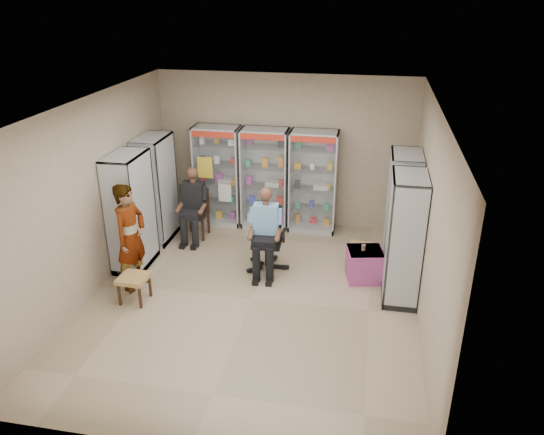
% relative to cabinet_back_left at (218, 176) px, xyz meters
% --- Properties ---
extents(floor, '(6.00, 6.00, 0.00)m').
position_rel_cabinet_back_left_xyz_m(floor, '(1.30, -2.73, -1.00)').
color(floor, tan).
rests_on(floor, ground).
extents(room_shell, '(5.02, 6.02, 3.01)m').
position_rel_cabinet_back_left_xyz_m(room_shell, '(1.30, -2.73, 0.97)').
color(room_shell, tan).
rests_on(room_shell, ground).
extents(cabinet_back_left, '(0.90, 0.50, 2.00)m').
position_rel_cabinet_back_left_xyz_m(cabinet_back_left, '(0.00, 0.00, 0.00)').
color(cabinet_back_left, '#B8BBC0').
rests_on(cabinet_back_left, floor).
extents(cabinet_back_mid, '(0.90, 0.50, 2.00)m').
position_rel_cabinet_back_left_xyz_m(cabinet_back_mid, '(0.95, 0.00, 0.00)').
color(cabinet_back_mid, '#9FA3A6').
rests_on(cabinet_back_mid, floor).
extents(cabinet_back_right, '(0.90, 0.50, 2.00)m').
position_rel_cabinet_back_left_xyz_m(cabinet_back_right, '(1.90, 0.00, 0.00)').
color(cabinet_back_right, '#A2A5A9').
rests_on(cabinet_back_right, floor).
extents(cabinet_right_far, '(0.90, 0.50, 2.00)m').
position_rel_cabinet_back_left_xyz_m(cabinet_right_far, '(3.53, -1.13, 0.00)').
color(cabinet_right_far, silver).
rests_on(cabinet_right_far, floor).
extents(cabinet_right_near, '(0.90, 0.50, 2.00)m').
position_rel_cabinet_back_left_xyz_m(cabinet_right_near, '(3.53, -2.23, 0.00)').
color(cabinet_right_near, '#ADB0B5').
rests_on(cabinet_right_near, floor).
extents(cabinet_left_far, '(0.90, 0.50, 2.00)m').
position_rel_cabinet_back_left_xyz_m(cabinet_left_far, '(-0.93, -0.93, 0.00)').
color(cabinet_left_far, '#A5A6AC').
rests_on(cabinet_left_far, floor).
extents(cabinet_left_near, '(0.90, 0.50, 2.00)m').
position_rel_cabinet_back_left_xyz_m(cabinet_left_near, '(-0.93, -2.03, 0.00)').
color(cabinet_left_near, '#A0A2A7').
rests_on(cabinet_left_near, floor).
extents(wooden_chair, '(0.42, 0.42, 0.94)m').
position_rel_cabinet_back_left_xyz_m(wooden_chair, '(-0.25, -0.73, -0.53)').
color(wooden_chair, '#322013').
rests_on(wooden_chair, floor).
extents(seated_customer, '(0.44, 0.60, 1.34)m').
position_rel_cabinet_back_left_xyz_m(seated_customer, '(-0.25, -0.78, -0.33)').
color(seated_customer, black).
rests_on(seated_customer, floor).
extents(office_chair, '(0.64, 0.64, 1.11)m').
position_rel_cabinet_back_left_xyz_m(office_chair, '(1.33, -1.73, -0.45)').
color(office_chair, black).
rests_on(office_chair, floor).
extents(seated_shopkeeper, '(0.50, 0.67, 1.41)m').
position_rel_cabinet_back_left_xyz_m(seated_shopkeeper, '(1.33, -1.78, -0.29)').
color(seated_shopkeeper, '#6EA7D9').
rests_on(seated_shopkeeper, floor).
extents(pink_trunk, '(0.65, 0.63, 0.53)m').
position_rel_cabinet_back_left_xyz_m(pink_trunk, '(2.98, -1.78, -0.74)').
color(pink_trunk, '#AD4583').
rests_on(pink_trunk, floor).
extents(tea_glass, '(0.07, 0.07, 0.10)m').
position_rel_cabinet_back_left_xyz_m(tea_glass, '(2.95, -1.78, -0.42)').
color(tea_glass, '#592907').
rests_on(tea_glass, pink_trunk).
extents(woven_stool_a, '(0.41, 0.41, 0.37)m').
position_rel_cabinet_back_left_xyz_m(woven_stool_a, '(2.89, -1.29, -0.81)').
color(woven_stool_a, '#A17D44').
rests_on(woven_stool_a, floor).
extents(woven_stool_b, '(0.45, 0.45, 0.43)m').
position_rel_cabinet_back_left_xyz_m(woven_stool_b, '(-0.47, -3.11, -0.79)').
color(woven_stool_b, olive).
rests_on(woven_stool_b, floor).
extents(standing_man, '(0.55, 0.71, 1.75)m').
position_rel_cabinet_back_left_xyz_m(standing_man, '(-0.65, -2.69, -0.13)').
color(standing_man, gray).
rests_on(standing_man, floor).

